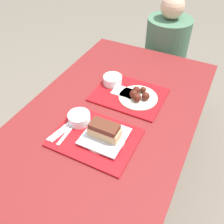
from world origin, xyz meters
name	(u,v)px	position (x,y,z in m)	size (l,w,h in m)	color
ground_plane	(110,185)	(0.00, 0.00, 0.00)	(12.00, 12.00, 0.00)	#706656
picnic_table	(109,125)	(0.00, 0.00, 0.66)	(0.92, 1.55, 0.75)	maroon
picnic_bench_far	(158,77)	(0.00, 1.00, 0.37)	(0.88, 0.28, 0.44)	maroon
tray_near	(95,138)	(0.02, -0.19, 0.76)	(0.41, 0.32, 0.01)	#B21419
tray_far	(129,95)	(0.04, 0.19, 0.76)	(0.41, 0.32, 0.01)	#B21419
bowl_coleslaw_near	(79,118)	(-0.11, -0.14, 0.79)	(0.12, 0.12, 0.05)	white
brisket_sandwich_plate	(105,133)	(0.07, -0.18, 0.80)	(0.21, 0.21, 0.09)	beige
plastic_fork_near	(64,132)	(-0.14, -0.24, 0.77)	(0.05, 0.17, 0.00)	white
plastic_knife_near	(67,133)	(-0.12, -0.24, 0.77)	(0.02, 0.17, 0.00)	white
plastic_spoon_near	(60,130)	(-0.16, -0.24, 0.77)	(0.05, 0.17, 0.00)	white
bowl_coleslaw_far	(113,80)	(-0.10, 0.25, 0.79)	(0.12, 0.12, 0.05)	white
wings_plate_far	(138,96)	(0.10, 0.18, 0.78)	(0.23, 0.23, 0.06)	beige
napkin_far	(123,92)	(0.00, 0.19, 0.77)	(0.13, 0.09, 0.01)	white
person_seated_across	(167,44)	(0.03, 1.00, 0.71)	(0.35, 0.35, 0.67)	#477051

